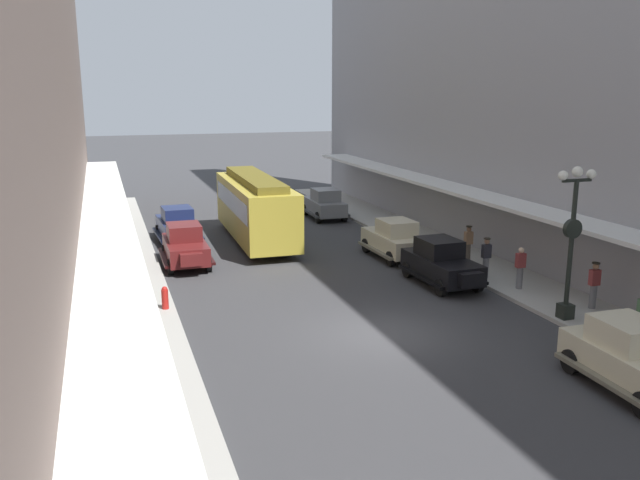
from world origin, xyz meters
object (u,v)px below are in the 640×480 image
at_px(pedestrian_2, 486,257).
at_px(parked_car_4, 441,262).
at_px(parked_car_3, 632,356).
at_px(pedestrian_3, 520,268).
at_px(parked_car_5, 324,203).
at_px(lamp_post_with_clock, 572,237).
at_px(parked_car_2, 177,224).
at_px(pedestrian_0, 594,285).
at_px(streetcar, 255,206).
at_px(fire_hydrant, 165,298).
at_px(parked_car_0, 394,238).
at_px(parked_car_1, 185,245).
at_px(pedestrian_1, 468,244).

bearing_deg(pedestrian_2, parked_car_4, 174.03).
height_order(parked_car_3, pedestrian_3, parked_car_3).
distance_m(parked_car_5, lamp_post_with_clock, 20.19).
relative_size(parked_car_2, parked_car_4, 1.00).
relative_size(parked_car_2, pedestrian_0, 2.58).
bearing_deg(streetcar, parked_car_4, -61.17).
bearing_deg(fire_hydrant, parked_car_0, 22.56).
xyz_separation_m(streetcar, lamp_post_with_clock, (7.20, -15.10, 1.08)).
height_order(parked_car_0, parked_car_1, same).
bearing_deg(pedestrian_3, fire_hydrant, 171.84).
bearing_deg(parked_car_5, lamp_post_with_clock, -84.96).
relative_size(lamp_post_with_clock, pedestrian_1, 3.09).
bearing_deg(parked_car_4, lamp_post_with_clock, -71.15).
bearing_deg(pedestrian_2, parked_car_3, -100.90).
bearing_deg(pedestrian_2, parked_car_5, 97.24).
distance_m(parked_car_0, parked_car_2, 11.36).
height_order(parked_car_0, parked_car_3, same).
distance_m(parked_car_2, parked_car_4, 14.46).
bearing_deg(pedestrian_3, parked_car_2, 131.57).
distance_m(parked_car_4, parked_car_5, 14.69).
height_order(parked_car_1, lamp_post_with_clock, lamp_post_with_clock).
xyz_separation_m(parked_car_1, parked_car_5, (9.47, 8.40, 0.00)).
bearing_deg(parked_car_2, parked_car_3, -66.48).
height_order(parked_car_1, pedestrian_3, parked_car_1).
relative_size(parked_car_0, streetcar, 0.44).
distance_m(parked_car_3, lamp_post_with_clock, 5.51).
bearing_deg(fire_hydrant, streetcar, 60.45).
bearing_deg(parked_car_1, streetcar, 40.83).
bearing_deg(pedestrian_2, parked_car_2, 134.54).
relative_size(parked_car_4, parked_car_5, 1.00).
relative_size(fire_hydrant, pedestrian_1, 0.49).
relative_size(parked_car_2, pedestrian_1, 2.58).
bearing_deg(parked_car_3, pedestrian_3, 74.10).
xyz_separation_m(parked_car_3, pedestrian_0, (3.38, 5.36, 0.07)).
height_order(parked_car_0, pedestrian_1, parked_car_0).
distance_m(parked_car_5, fire_hydrant, 18.36).
xyz_separation_m(parked_car_5, lamp_post_with_clock, (1.77, -20.01, 2.04)).
relative_size(parked_car_0, pedestrian_3, 2.61).
relative_size(parked_car_1, pedestrian_2, 2.56).
height_order(lamp_post_with_clock, pedestrian_3, lamp_post_with_clock).
bearing_deg(pedestrian_2, pedestrian_3, -76.13).
bearing_deg(parked_car_5, parked_car_2, -159.05).
bearing_deg(lamp_post_with_clock, pedestrian_0, 19.27).
bearing_deg(pedestrian_1, streetcar, 136.09).
distance_m(parked_car_1, pedestrian_0, 16.94).
xyz_separation_m(parked_car_5, fire_hydrant, (-10.98, -14.71, -0.38)).
relative_size(streetcar, pedestrian_2, 5.78).
relative_size(parked_car_0, pedestrian_1, 2.57).
distance_m(parked_car_5, pedestrian_1, 12.77).
distance_m(parked_car_2, pedestrian_3, 17.46).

